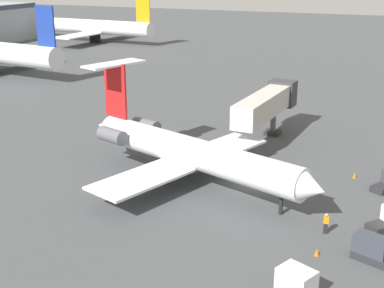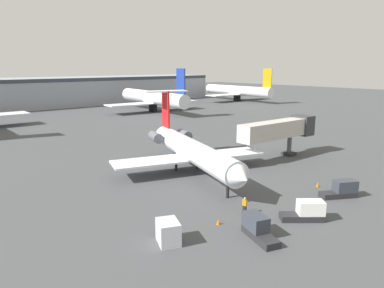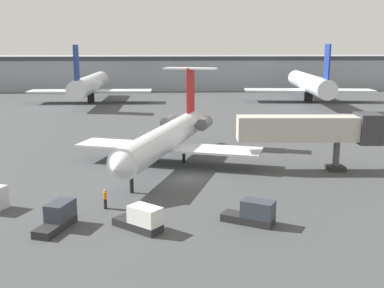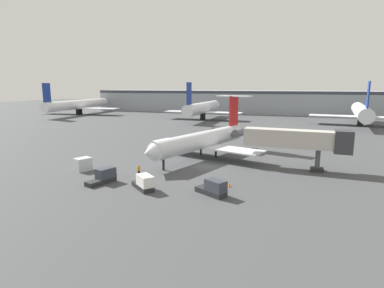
# 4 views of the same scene
# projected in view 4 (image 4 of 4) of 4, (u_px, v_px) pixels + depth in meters

# --- Properties ---
(ground_plane) EXTENTS (400.00, 400.00, 0.10)m
(ground_plane) POSITION_uv_depth(u_px,v_px,m) (205.00, 166.00, 48.98)
(ground_plane) COLOR #424447
(regional_jet) EXTENTS (21.42, 27.36, 10.44)m
(regional_jet) POSITION_uv_depth(u_px,v_px,m) (204.00, 139.00, 54.43)
(regional_jet) COLOR silver
(regional_jet) RESTS_ON ground_plane
(jet_bridge) EXTENTS (15.29, 3.76, 6.22)m
(jet_bridge) POSITION_uv_depth(u_px,v_px,m) (303.00, 140.00, 46.05)
(jet_bridge) COLOR #B7B2A8
(jet_bridge) RESTS_ON ground_plane
(ground_crew_marshaller) EXTENTS (0.33, 0.44, 1.69)m
(ground_crew_marshaller) POSITION_uv_depth(u_px,v_px,m) (139.00, 171.00, 43.19)
(ground_crew_marshaller) COLOR black
(ground_crew_marshaller) RESTS_ON ground_plane
(baggage_tug_lead) EXTENTS (2.65, 4.24, 1.90)m
(baggage_tug_lead) POSITION_uv_depth(u_px,v_px,m) (104.00, 177.00, 40.39)
(baggage_tug_lead) COLOR #262628
(baggage_tug_lead) RESTS_ON ground_plane
(baggage_tug_trailing) EXTENTS (4.16, 3.22, 1.90)m
(baggage_tug_trailing) POSITION_uv_depth(u_px,v_px,m) (213.00, 188.00, 35.78)
(baggage_tug_trailing) COLOR #262628
(baggage_tug_trailing) RESTS_ON ground_plane
(baggage_tug_spare) EXTENTS (3.95, 3.67, 1.90)m
(baggage_tug_spare) POSITION_uv_depth(u_px,v_px,m) (144.00, 183.00, 37.68)
(baggage_tug_spare) COLOR #262628
(baggage_tug_spare) RESTS_ON ground_plane
(cargo_container_uld) EXTENTS (2.41, 2.71, 1.91)m
(cargo_container_uld) POSITION_uv_depth(u_px,v_px,m) (83.00, 164.00, 46.22)
(cargo_container_uld) COLOR silver
(cargo_container_uld) RESTS_ON ground_plane
(traffic_cone_mid) EXTENTS (0.36, 0.36, 0.55)m
(traffic_cone_mid) POSITION_uv_depth(u_px,v_px,m) (115.00, 172.00, 44.38)
(traffic_cone_mid) COLOR orange
(traffic_cone_mid) RESTS_ON ground_plane
(traffic_cone_far) EXTENTS (0.36, 0.36, 0.55)m
(traffic_cone_far) POSITION_uv_depth(u_px,v_px,m) (229.00, 185.00, 38.83)
(traffic_cone_far) COLOR orange
(traffic_cone_far) RESTS_ON ground_plane
(terminal_building) EXTENTS (160.75, 21.33, 10.07)m
(terminal_building) POSITION_uv_depth(u_px,v_px,m) (266.00, 102.00, 142.10)
(terminal_building) COLOR #8C939E
(terminal_building) RESTS_ON ground_plane
(parked_airliner_west_end) EXTENTS (35.92, 42.56, 13.27)m
(parked_airliner_west_end) POSITION_uv_depth(u_px,v_px,m) (78.00, 105.00, 135.04)
(parked_airliner_west_end) COLOR white
(parked_airliner_west_end) RESTS_ON ground_plane
(parked_airliner_west_mid) EXTENTS (28.47, 33.84, 13.38)m
(parked_airliner_west_mid) POSITION_uv_depth(u_px,v_px,m) (203.00, 108.00, 114.17)
(parked_airliner_west_mid) COLOR silver
(parked_airliner_west_mid) RESTS_ON ground_plane
(parked_airliner_centre) EXTENTS (30.65, 36.19, 13.52)m
(parked_airliner_centre) POSITION_uv_depth(u_px,v_px,m) (361.00, 112.00, 97.06)
(parked_airliner_centre) COLOR silver
(parked_airliner_centre) RESTS_ON ground_plane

